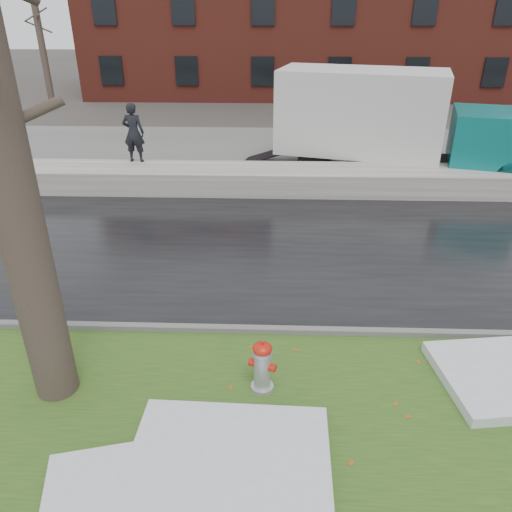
{
  "coord_description": "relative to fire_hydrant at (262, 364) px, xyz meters",
  "views": [
    {
      "loc": [
        0.49,
        -6.47,
        5.43
      ],
      "look_at": [
        0.19,
        2.16,
        1.0
      ],
      "focal_mm": 35.0,
      "sensor_mm": 36.0,
      "label": 1
    }
  ],
  "objects": [
    {
      "name": "ground",
      "position": [
        -0.38,
        0.49,
        -0.52
      ],
      "size": [
        120.0,
        120.0,
        0.0
      ],
      "primitive_type": "plane",
      "color": "#47423D",
      "rests_on": "ground"
    },
    {
      "name": "verge",
      "position": [
        -0.38,
        -0.76,
        -0.5
      ],
      "size": [
        60.0,
        4.5,
        0.04
      ],
      "primitive_type": "cube",
      "color": "#294918",
      "rests_on": "ground"
    },
    {
      "name": "road",
      "position": [
        -0.38,
        4.99,
        -0.51
      ],
      "size": [
        60.0,
        7.0,
        0.03
      ],
      "primitive_type": "cube",
      "color": "black",
      "rests_on": "ground"
    },
    {
      "name": "parking_lot",
      "position": [
        -0.38,
        13.49,
        -0.51
      ],
      "size": [
        60.0,
        9.0,
        0.03
      ],
      "primitive_type": "cube",
      "color": "slate",
      "rests_on": "ground"
    },
    {
      "name": "curb",
      "position": [
        -0.38,
        1.49,
        -0.45
      ],
      "size": [
        60.0,
        0.15,
        0.14
      ],
      "primitive_type": "cube",
      "color": "slate",
      "rests_on": "ground"
    },
    {
      "name": "snowbank",
      "position": [
        -0.38,
        9.19,
        -0.15
      ],
      "size": [
        60.0,
        1.6,
        0.75
      ],
      "primitive_type": "cube",
      "color": "beige",
      "rests_on": "ground"
    },
    {
      "name": "brick_building",
      "position": [
        1.62,
        30.49,
        4.48
      ],
      "size": [
        26.0,
        12.0,
        10.0
      ],
      "primitive_type": "cube",
      "color": "maroon",
      "rests_on": "ground"
    },
    {
      "name": "bg_tree_left",
      "position": [
        -12.38,
        22.49,
        2.81
      ],
      "size": [
        1.4,
        1.62,
        6.5
      ],
      "color": "brown",
      "rests_on": "ground"
    },
    {
      "name": "bg_tree_center",
      "position": [
        -6.38,
        26.49,
        2.81
      ],
      "size": [
        1.4,
        1.62,
        6.5
      ],
      "color": "brown",
      "rests_on": "ground"
    },
    {
      "name": "fire_hydrant",
      "position": [
        0.0,
        0.0,
        0.0
      ],
      "size": [
        0.45,
        0.42,
        0.9
      ],
      "rotation": [
        0.0,
        0.0,
        -0.36
      ],
      "color": "#AAACB3",
      "rests_on": "verge"
    },
    {
      "name": "box_truck",
      "position": [
        4.08,
        11.02,
        1.31
      ],
      "size": [
        10.44,
        4.5,
        3.46
      ],
      "rotation": [
        0.0,
        0.0,
        -0.25
      ],
      "color": "black",
      "rests_on": "ground"
    },
    {
      "name": "worker",
      "position": [
        -4.35,
        9.79,
        1.17
      ],
      "size": [
        0.71,
        0.5,
        1.88
      ],
      "primitive_type": "imported",
      "rotation": [
        0.0,
        0.0,
        3.07
      ],
      "color": "black",
      "rests_on": "snowbank"
    },
    {
      "name": "snow_patch_near",
      "position": [
        -0.39,
        -1.51,
        -0.4
      ],
      "size": [
        2.66,
        2.08,
        0.16
      ],
      "primitive_type": "cube",
      "rotation": [
        0.0,
        0.0,
        -0.03
      ],
      "color": "silver",
      "rests_on": "verge"
    },
    {
      "name": "snow_patch_far",
      "position": [
        -1.46,
        -2.01,
        -0.41
      ],
      "size": [
        2.52,
        2.09,
        0.14
      ],
      "primitive_type": "cube",
      "rotation": [
        0.0,
        0.0,
        0.25
      ],
      "color": "silver",
      "rests_on": "verge"
    }
  ]
}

